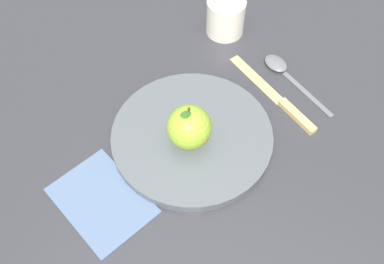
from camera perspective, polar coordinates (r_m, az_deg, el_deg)
ground_plane at (r=0.73m, az=2.09°, el=0.33°), size 2.40×2.40×0.00m
dinner_plate at (r=0.72m, az=0.00°, el=-0.49°), size 0.26×0.26×0.02m
apple at (r=0.67m, az=-0.39°, el=0.63°), size 0.07×0.07×0.08m
cup at (r=0.87m, az=4.33°, el=14.70°), size 0.07×0.07×0.07m
knife at (r=0.78m, az=11.05°, el=4.13°), size 0.11×0.19×0.01m
spoon at (r=0.83m, az=11.49°, el=7.84°), size 0.10×0.16×0.01m
linen_napkin at (r=0.68m, az=-11.50°, el=-8.55°), size 0.15×0.18×0.00m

